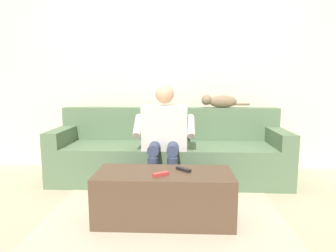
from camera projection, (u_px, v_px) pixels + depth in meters
ground_plane at (166, 205)px, 2.55m from camera, size 8.00×8.00×0.00m
back_wall at (171, 72)px, 3.57m from camera, size 5.75×0.06×2.46m
couch at (169, 154)px, 3.23m from camera, size 2.58×0.74×0.80m
coffee_table at (164, 196)px, 2.25m from camera, size 1.08×0.44×0.40m
person_solo_seated at (164, 131)px, 2.86m from camera, size 0.61×0.55×1.08m
cat_on_backrest at (219, 101)px, 3.35m from camera, size 0.57×0.12×0.16m
remote_red at (161, 174)px, 2.13m from camera, size 0.12×0.10×0.02m
remote_black at (183, 169)px, 2.25m from camera, size 0.12×0.12×0.02m
floor_rug at (165, 213)px, 2.39m from camera, size 1.94×1.37×0.01m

